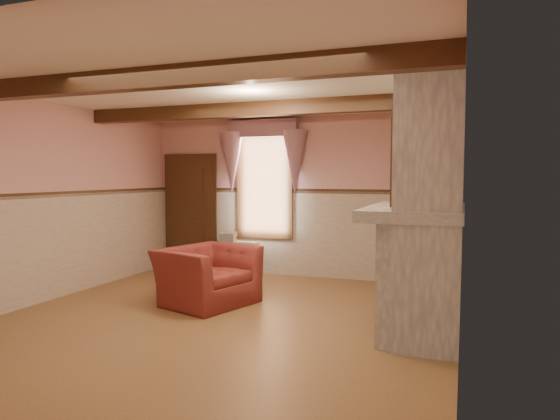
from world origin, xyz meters
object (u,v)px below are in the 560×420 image
(bowl, at_px, (416,203))
(oil_lamp, at_px, (421,192))
(mantel_clock, at_px, (422,195))
(side_table, at_px, (228,259))
(radiator, at_px, (241,258))
(armchair, at_px, (207,276))

(bowl, xyz_separation_m, oil_lamp, (0.00, 0.70, 0.10))
(bowl, relative_size, mantel_clock, 1.37)
(side_table, height_order, radiator, radiator)
(side_table, height_order, oil_lamp, oil_lamp)
(mantel_clock, height_order, oil_lamp, oil_lamp)
(bowl, relative_size, oil_lamp, 1.17)
(radiator, bearing_deg, armchair, -71.07)
(oil_lamp, bearing_deg, radiator, 156.27)
(bowl, bearing_deg, armchair, 177.67)
(armchair, bearing_deg, side_table, 36.35)
(side_table, bearing_deg, armchair, -71.36)
(side_table, bearing_deg, bowl, -31.43)
(side_table, relative_size, oil_lamp, 1.96)
(side_table, xyz_separation_m, mantel_clock, (3.45, -1.30, 1.25))
(bowl, bearing_deg, side_table, 148.57)
(bowl, bearing_deg, radiator, 146.59)
(armchair, height_order, oil_lamp, oil_lamp)
(armchair, height_order, radiator, armchair)
(armchair, bearing_deg, mantel_clock, -58.10)
(side_table, distance_m, radiator, 0.25)
(mantel_clock, xyz_separation_m, oil_lamp, (0.00, -0.11, 0.04))
(armchair, distance_m, oil_lamp, 3.07)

